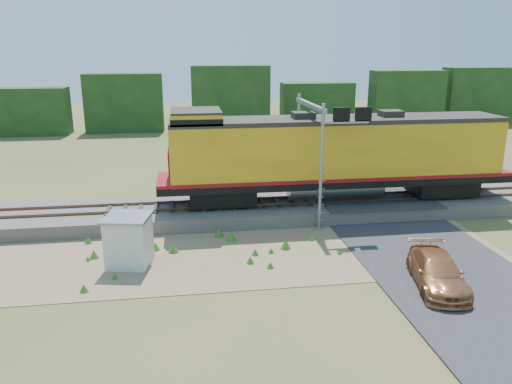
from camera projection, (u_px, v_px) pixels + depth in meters
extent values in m
plane|color=#475123|center=(282.00, 255.00, 24.52)|extent=(140.00, 140.00, 0.00)
cube|color=slate|center=(263.00, 209.00, 30.11)|extent=(70.00, 5.00, 0.80)
cube|color=brown|center=(265.00, 205.00, 29.29)|extent=(70.00, 0.10, 0.16)
cube|color=brown|center=(261.00, 198.00, 30.66)|extent=(70.00, 0.10, 0.16)
cube|color=#8C7754|center=(240.00, 253.00, 24.72)|extent=(26.00, 8.00, 0.03)
cube|color=#38383A|center=(374.00, 198.00, 30.96)|extent=(7.00, 5.20, 0.06)
cube|color=#38383A|center=(310.00, 156.00, 46.37)|extent=(7.00, 24.00, 0.08)
cube|color=#153814|center=(221.00, 104.00, 59.70)|extent=(36.00, 3.00, 6.50)
cube|color=black|center=(222.00, 195.00, 29.48)|extent=(3.84, 2.45, 0.96)
cube|color=black|center=(442.00, 185.00, 31.40)|extent=(3.84, 2.45, 0.96)
cube|color=black|center=(336.00, 179.00, 30.25)|extent=(21.32, 3.20, 0.38)
cylinder|color=gray|center=(335.00, 187.00, 30.40)|extent=(5.86, 1.28, 1.28)
cube|color=gold|center=(337.00, 149.00, 29.73)|extent=(19.72, 3.09, 3.30)
cube|color=maroon|center=(336.00, 174.00, 30.16)|extent=(21.32, 3.25, 0.19)
cube|color=#28231E|center=(339.00, 120.00, 29.23)|extent=(19.72, 3.14, 0.26)
cube|color=gold|center=(196.00, 118.00, 28.01)|extent=(2.77, 3.09, 0.75)
cube|color=#28231E|center=(196.00, 111.00, 27.89)|extent=(2.77, 3.14, 0.13)
cube|color=black|center=(196.00, 119.00, 28.03)|extent=(2.82, 3.14, 0.37)
cube|color=maroon|center=(169.00, 161.00, 28.46)|extent=(0.11, 2.13, 1.28)
cube|color=#28231E|center=(303.00, 116.00, 28.87)|extent=(1.28, 1.07, 0.48)
cube|color=#28231E|center=(391.00, 114.00, 29.61)|extent=(1.28, 1.07, 0.48)
cube|color=silver|center=(129.00, 242.00, 23.16)|extent=(2.17, 2.17, 2.30)
cube|color=gray|center=(127.00, 217.00, 22.82)|extent=(2.38, 2.38, 0.11)
cylinder|color=gray|center=(321.00, 169.00, 26.96)|extent=(0.18, 0.18, 7.01)
cylinder|color=gray|center=(298.00, 149.00, 32.28)|extent=(0.18, 0.18, 7.01)
cube|color=gray|center=(310.00, 105.00, 28.75)|extent=(0.25, 6.20, 0.25)
cube|color=gray|center=(345.00, 122.00, 26.42)|extent=(2.60, 0.15, 0.15)
cube|color=black|center=(342.00, 115.00, 26.28)|extent=(0.90, 0.15, 0.75)
cube|color=black|center=(363.00, 114.00, 26.45)|extent=(0.90, 0.15, 0.75)
imported|color=#AD6C40|center=(437.00, 272.00, 21.13)|extent=(2.87, 4.96, 1.35)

